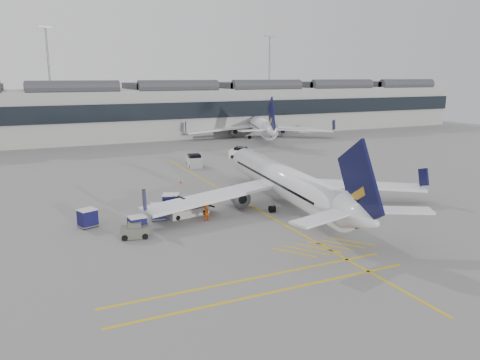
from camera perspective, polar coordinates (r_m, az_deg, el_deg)
name	(u,v)px	position (r m, az deg, el deg)	size (l,w,h in m)	color
ground	(184,238)	(41.78, -6.86, -7.09)	(220.00, 220.00, 0.00)	gray
terminal	(81,112)	(110.35, -18.84, 7.84)	(200.00, 20.45, 12.40)	#9E9E99
light_masts	(64,74)	(123.92, -20.66, 12.04)	(113.00, 0.60, 25.45)	slate
apron_markings	(239,199)	(54.17, -0.11, -2.38)	(0.25, 60.00, 0.01)	gold
airliner_main	(286,182)	(50.89, 5.60, -0.26)	(31.81, 34.93, 9.30)	white
airliner_far	(259,125)	(108.39, 2.30, 6.73)	(32.88, 36.49, 10.03)	white
belt_loader	(186,210)	(48.10, -6.58, -3.65)	(5.32, 2.53, 2.11)	#BCB9B2
baggage_cart_a	(171,202)	(49.80, -8.41, -2.68)	(2.21, 2.05, 1.87)	gray
baggage_cart_b	(158,211)	(47.18, -9.92, -3.75)	(1.81, 1.60, 1.64)	gray
baggage_cart_c	(137,225)	(43.24, -12.42, -5.34)	(1.73, 1.47, 1.70)	gray
baggage_cart_d	(88,217)	(46.51, -18.09, -4.37)	(2.05, 1.88, 1.75)	gray
ramp_agent_a	(208,206)	(48.80, -3.94, -3.13)	(0.59, 0.39, 1.61)	orange
ramp_agent_b	(206,213)	(46.27, -4.21, -4.03)	(0.78, 0.61, 1.60)	#F85B0D
pushback_tug	(135,231)	(42.53, -12.70, -6.09)	(2.68, 1.96, 1.35)	#54584B
safety_cone_nose	(181,182)	(62.77, -7.24, -0.18)	(0.33, 0.33, 0.46)	#F24C0A
safety_cone_engine	(319,203)	(52.35, 9.61, -2.79)	(0.39, 0.39, 0.55)	#F24C0A
service_van_mid	(194,161)	(73.92, -5.60, 2.31)	(2.47, 4.08, 1.97)	silver
service_van_right	(241,153)	(81.14, 0.09, 3.28)	(4.05, 3.98, 1.95)	silver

